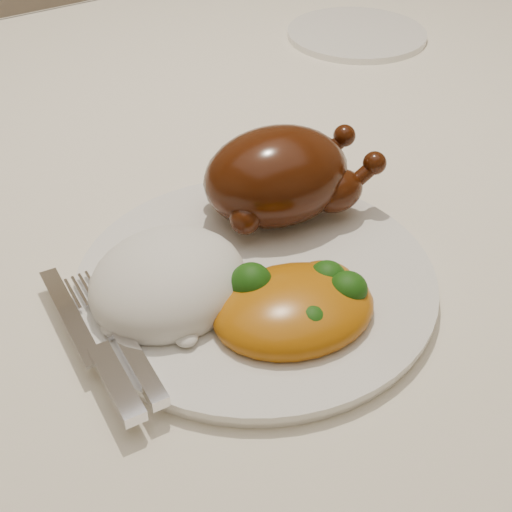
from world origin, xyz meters
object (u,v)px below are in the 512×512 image
dining_table (267,212)px  roast_chicken (281,175)px  dinner_plate (256,281)px  side_plate (357,34)px

dining_table → roast_chicken: (-0.09, -0.14, 0.15)m
dining_table → dinner_plate: (-0.15, -0.20, 0.11)m
roast_chicken → side_plate: bearing=51.1°
dining_table → roast_chicken: 0.23m
side_plate → roast_chicken: bearing=-138.7°
dinner_plate → roast_chicken: (0.07, 0.06, 0.05)m
dining_table → roast_chicken: roast_chicken is taller
dinner_plate → roast_chicken: 0.10m
dinner_plate → dining_table: bearing=53.4°
dining_table → side_plate: size_ratio=8.22×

